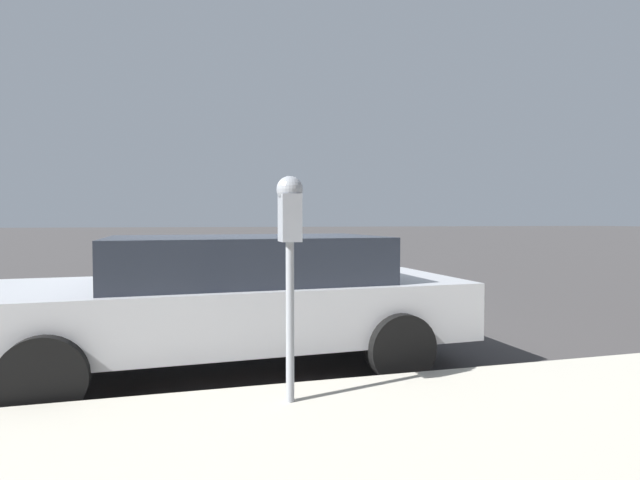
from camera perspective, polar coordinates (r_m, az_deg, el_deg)
The scene contains 3 objects.
ground_plane at distance 6.31m, azimuth -10.10°, elevation -11.46°, with size 220.00×220.00×0.00m, color #3D3A3A.
parking_meter at distance 3.57m, azimuth -3.47°, elevation 1.19°, with size 0.21×0.19×1.63m.
car_silver at distance 5.11m, azimuth -9.91°, elevation -6.43°, with size 2.13×4.80×1.33m.
Camera 1 is at (-6.11, 0.50, 1.49)m, focal length 28.00 mm.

